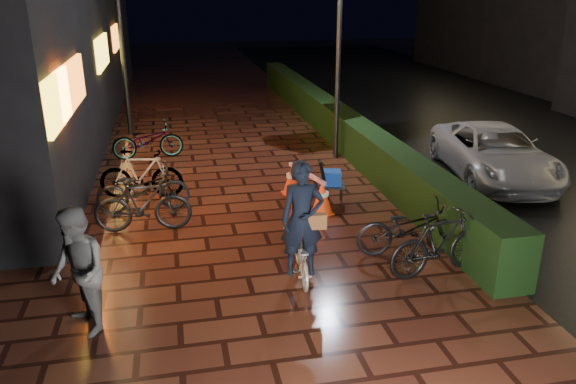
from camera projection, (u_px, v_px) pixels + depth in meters
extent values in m
plane|color=#381911|center=(275.00, 258.00, 9.67)|extent=(80.00, 80.00, 0.00)
cube|color=black|center=(553.00, 151.00, 15.99)|extent=(11.00, 60.00, 0.01)
cube|color=black|center=(332.00, 120.00, 17.48)|extent=(0.70, 20.00, 1.00)
imported|color=#58585A|center=(78.00, 272.00, 7.36)|extent=(0.97, 1.07, 1.78)
imported|color=#B1B1B6|center=(494.00, 153.00, 13.55)|extent=(2.78, 4.76, 1.24)
cube|color=yellow|center=(58.00, 100.00, 9.49)|extent=(0.08, 2.00, 0.90)
cube|color=orange|center=(71.00, 86.00, 10.87)|extent=(0.08, 3.00, 0.90)
cube|color=yellow|center=(102.00, 52.00, 16.38)|extent=(0.08, 2.80, 0.90)
cube|color=orange|center=(116.00, 38.00, 20.97)|extent=(0.08, 2.20, 0.90)
cylinder|color=black|center=(338.00, 71.00, 14.60)|extent=(0.15, 0.15, 4.65)
cylinder|color=black|center=(122.00, 44.00, 16.93)|extent=(0.15, 0.15, 5.54)
imported|color=silver|center=(301.00, 256.00, 8.96)|extent=(0.61, 1.42, 0.72)
imported|color=black|center=(302.00, 219.00, 8.62)|extent=(0.71, 0.50, 1.84)
cube|color=brown|center=(316.00, 221.00, 8.63)|extent=(0.33, 0.17, 0.24)
cone|color=#FF3D0D|center=(322.00, 197.00, 11.48)|extent=(0.45, 0.45, 0.71)
cone|color=red|center=(292.00, 179.00, 12.58)|extent=(0.45, 0.45, 0.71)
cube|color=#FF510D|center=(322.00, 212.00, 11.60)|extent=(0.47, 0.47, 0.03)
cube|color=#E03C0B|center=(292.00, 193.00, 12.70)|extent=(0.47, 0.47, 0.03)
cube|color=red|center=(307.00, 173.00, 11.92)|extent=(0.47, 1.49, 0.07)
cube|color=black|center=(331.00, 186.00, 11.98)|extent=(0.66, 0.58, 0.04)
cylinder|color=black|center=(320.00, 198.00, 11.88)|extent=(0.04, 0.04, 0.39)
cylinder|color=black|center=(342.00, 198.00, 11.87)|extent=(0.04, 0.04, 0.39)
cylinder|color=black|center=(320.00, 192.00, 12.23)|extent=(0.04, 0.04, 0.39)
cylinder|color=black|center=(341.00, 192.00, 12.22)|extent=(0.04, 0.04, 0.39)
cube|color=#0C359F|center=(331.00, 178.00, 11.92)|extent=(0.48, 0.43, 0.31)
cylinder|color=black|center=(324.00, 181.00, 11.78)|extent=(0.35, 0.35, 0.99)
imported|color=black|center=(141.00, 174.00, 12.27)|extent=(1.88, 0.80, 1.10)
imported|color=black|center=(143.00, 204.00, 10.59)|extent=(1.85, 0.63, 1.10)
imported|color=black|center=(143.00, 189.00, 11.53)|extent=(1.92, 0.80, 0.99)
imported|color=black|center=(148.00, 140.00, 15.15)|extent=(1.92, 0.79, 0.99)
imported|color=black|center=(440.00, 243.00, 8.98)|extent=(1.88, 0.81, 1.10)
imported|color=black|center=(410.00, 228.00, 9.68)|extent=(1.94, 0.84, 0.99)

